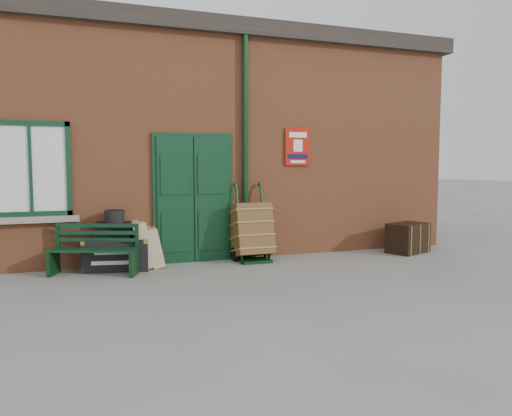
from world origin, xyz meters
name	(u,v)px	position (x,y,z in m)	size (l,w,h in m)	color
ground	(235,278)	(0.00, 0.00, 0.00)	(80.00, 80.00, 0.00)	gray
station_building	(185,144)	(0.00, 3.49, 2.16)	(10.30, 4.30, 4.36)	#B05F38
bench	(95,248)	(-1.99, 0.98, 0.41)	(1.38, 0.87, 0.82)	#0D311B
houdini_trunk	(117,254)	(-1.64, 1.25, 0.26)	(1.03, 0.57, 0.51)	black
strongbox	(113,231)	(-1.69, 1.25, 0.64)	(0.57, 0.41, 0.26)	black
hatbox	(115,216)	(-1.66, 1.25, 0.88)	(0.31, 0.31, 0.21)	black
suitcase_back	(141,244)	(-1.25, 1.25, 0.39)	(0.22, 0.54, 0.76)	tan
suitcase_front	(152,247)	(-1.07, 1.25, 0.34)	(0.20, 0.49, 0.65)	tan
porter_trolley	(252,231)	(0.69, 1.20, 0.53)	(0.67, 0.72, 1.37)	black
dark_trunk	(408,238)	(3.83, 0.92, 0.29)	(0.80, 0.52, 0.58)	black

